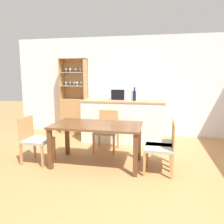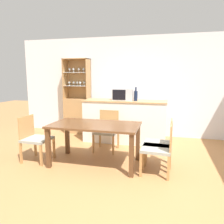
% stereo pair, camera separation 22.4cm
% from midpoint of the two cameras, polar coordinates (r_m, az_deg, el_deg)
% --- Properties ---
extents(ground_plane, '(18.00, 18.00, 0.00)m').
position_cam_midpoint_polar(ground_plane, '(3.48, 1.57, -16.88)').
color(ground_plane, '#B27A47').
extents(wall_back, '(6.80, 0.06, 2.55)m').
position_cam_midpoint_polar(wall_back, '(5.74, 6.18, 6.63)').
color(wall_back, silver).
rests_on(wall_back, ground_plane).
extents(kitchen_counter, '(1.93, 0.62, 0.99)m').
position_cam_midpoint_polar(kitchen_counter, '(5.17, 1.68, -2.34)').
color(kitchen_counter, white).
rests_on(kitchen_counter, ground_plane).
extents(display_cabinet, '(0.68, 0.35, 2.00)m').
position_cam_midpoint_polar(display_cabinet, '(6.04, -10.81, 0.37)').
color(display_cabinet, tan).
rests_on(display_cabinet, ground_plane).
extents(dining_table, '(1.54, 0.84, 0.72)m').
position_cam_midpoint_polar(dining_table, '(3.81, -5.68, -4.66)').
color(dining_table, brown).
rests_on(dining_table, ground_plane).
extents(dining_chair_side_left_near, '(0.47, 0.47, 0.82)m').
position_cam_midpoint_polar(dining_chair_side_left_near, '(4.21, -20.85, -6.70)').
color(dining_chair_side_left_near, '#999E93').
rests_on(dining_chair_side_left_near, ground_plane).
extents(dining_chair_side_right_far, '(0.47, 0.47, 0.82)m').
position_cam_midpoint_polar(dining_chair_side_right_far, '(3.82, 11.23, -7.87)').
color(dining_chair_side_right_far, '#999E93').
rests_on(dining_chair_side_right_far, ground_plane).
extents(dining_chair_side_right_near, '(0.48, 0.48, 0.82)m').
position_cam_midpoint_polar(dining_chair_side_right_near, '(3.58, 11.21, -9.05)').
color(dining_chair_side_right_near, '#999E93').
rests_on(dining_chair_side_right_near, ground_plane).
extents(dining_chair_head_far, '(0.46, 0.46, 0.82)m').
position_cam_midpoint_polar(dining_chair_head_far, '(4.57, -2.81, -4.85)').
color(dining_chair_head_far, '#999E93').
rests_on(dining_chair_head_far, ground_plane).
extents(microwave, '(0.47, 0.34, 0.27)m').
position_cam_midpoint_polar(microwave, '(5.12, 1.28, 4.65)').
color(microwave, '#B7BABF').
rests_on(microwave, kitchen_counter).
extents(wine_bottle, '(0.08, 0.08, 0.31)m').
position_cam_midpoint_polar(wine_bottle, '(4.99, 4.58, 4.34)').
color(wine_bottle, '#141E38').
rests_on(wine_bottle, kitchen_counter).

